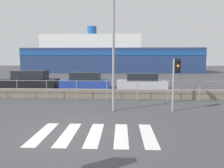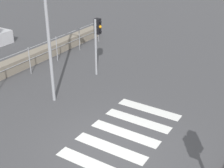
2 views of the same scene
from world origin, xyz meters
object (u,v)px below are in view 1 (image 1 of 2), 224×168
at_px(traffic_light_far, 176,73).
at_px(parked_car_silver, 142,83).
at_px(streetlamp, 113,35).
at_px(parked_car_blue, 86,82).
at_px(parked_car_black, 31,81).
at_px(ferry_boat, 108,57).

xyz_separation_m(traffic_light_far, parked_car_silver, (-0.92, 7.70, -1.30)).
relative_size(streetlamp, parked_car_blue, 1.44).
height_order(streetlamp, parked_car_silver, streetlamp).
bearing_deg(parked_car_silver, parked_car_black, 180.00).
height_order(ferry_boat, parked_car_blue, ferry_boat).
bearing_deg(parked_car_black, ferry_boat, 78.54).
distance_m(traffic_light_far, parked_car_black, 12.99).
bearing_deg(traffic_light_far, parked_car_blue, 126.28).
relative_size(traffic_light_far, parked_car_black, 0.56).
bearing_deg(traffic_light_far, streetlamp, -177.14).
distance_m(parked_car_black, parked_car_blue, 4.74).
height_order(streetlamp, ferry_boat, ferry_boat).
height_order(ferry_boat, parked_car_silver, ferry_boat).
height_order(parked_car_blue, parked_car_silver, parked_car_blue).
bearing_deg(parked_car_blue, streetlamp, -71.38).
distance_m(streetlamp, ferry_boat, 33.27).
xyz_separation_m(parked_car_blue, parked_car_silver, (4.73, -0.00, -0.03)).
bearing_deg(ferry_boat, parked_car_blue, -90.89).
bearing_deg(parked_car_black, streetlamp, -46.73).
height_order(traffic_light_far, ferry_boat, ferry_boat).
bearing_deg(traffic_light_far, ferry_boat, 99.04).
xyz_separation_m(traffic_light_far, parked_car_blue, (-5.65, 7.70, -1.27)).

